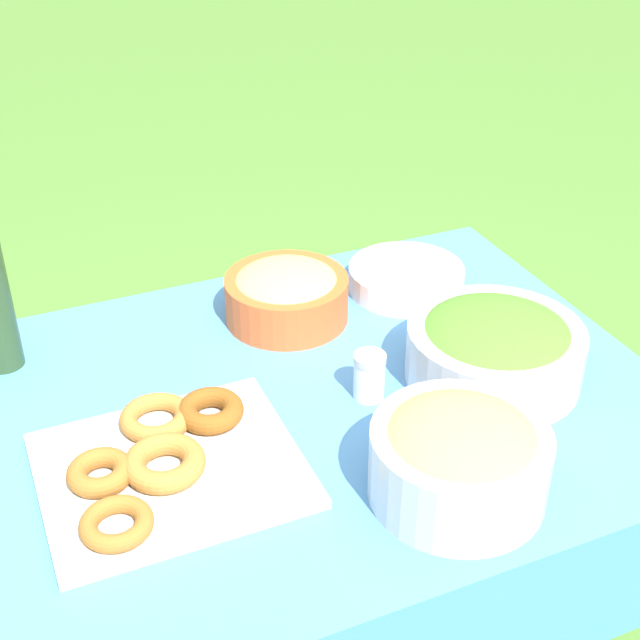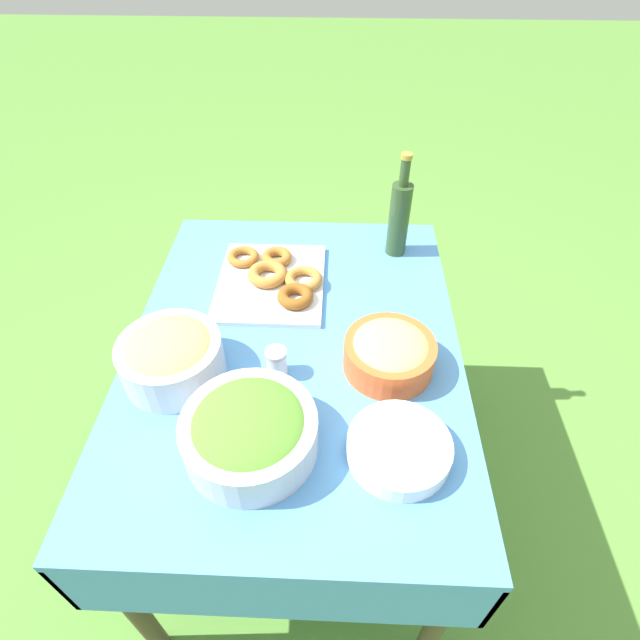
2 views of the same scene
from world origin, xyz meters
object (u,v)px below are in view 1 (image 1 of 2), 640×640
Objects in this scene: donut_platter at (164,461)px; pasta_bowl at (287,293)px; salad_bowl at (495,347)px; plate_stack at (406,278)px; bread_bowl at (459,456)px.

pasta_bowl is at bearing 45.27° from donut_platter.
salad_bowl is 0.32m from plate_stack.
bread_bowl is at bearing -111.03° from plate_stack.
pasta_bowl reaches higher than plate_stack.
bread_bowl reaches higher than salad_bowl.
pasta_bowl is 0.91× the size of bread_bowl.
salad_bowl is at bearing 1.07° from donut_platter.
donut_platter is at bearing -150.04° from plate_stack.
salad_bowl is 0.30m from bread_bowl.
pasta_bowl is 1.01× the size of plate_stack.
salad_bowl is 1.17× the size of bread_bowl.
donut_platter is 0.66m from plate_stack.
salad_bowl is 1.30× the size of plate_stack.
bread_bowl is (0.37, -0.21, 0.05)m from donut_platter.
plate_stack is at bearing 88.69° from salad_bowl.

